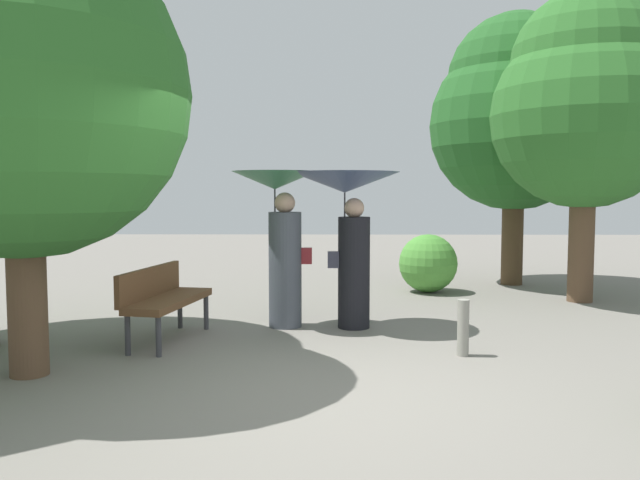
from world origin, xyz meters
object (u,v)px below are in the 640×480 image
(tree_mid_right, at_px, (586,100))
(park_bench, at_px, (163,296))
(tree_mid_left, at_px, (19,65))
(person_right, at_px, (348,211))
(person_left, at_px, (280,224))
(path_marker_post, at_px, (463,328))
(tree_near_right, at_px, (515,112))

(tree_mid_right, bearing_deg, park_bench, -154.82)
(park_bench, relative_size, tree_mid_left, 0.35)
(park_bench, bearing_deg, person_right, -60.89)
(person_left, distance_m, path_marker_post, 2.62)
(tree_mid_left, bearing_deg, tree_near_right, 44.03)
(tree_mid_right, bearing_deg, tree_mid_left, -148.43)
(person_left, distance_m, park_bench, 1.68)
(person_left, xyz_separation_m, tree_near_right, (3.93, 3.72, 1.83))
(person_left, bearing_deg, tree_mid_right, -73.43)
(park_bench, height_order, tree_near_right, tree_near_right)
(path_marker_post, bearing_deg, park_bench, 169.26)
(person_right, distance_m, tree_mid_left, 3.89)
(person_left, height_order, tree_mid_right, tree_mid_right)
(tree_mid_left, bearing_deg, person_right, 35.15)
(park_bench, xyz_separation_m, tree_mid_left, (-0.88, -1.37, 2.29))
(person_left, relative_size, path_marker_post, 3.32)
(person_left, relative_size, tree_mid_right, 0.41)
(person_left, relative_size, tree_mid_left, 0.43)
(path_marker_post, bearing_deg, person_right, 130.41)
(person_left, bearing_deg, path_marker_post, -131.84)
(tree_near_right, relative_size, path_marker_post, 8.33)
(park_bench, height_order, tree_mid_right, tree_mid_right)
(tree_mid_right, bearing_deg, path_marker_post, -126.89)
(person_left, distance_m, person_right, 0.85)
(person_right, xyz_separation_m, park_bench, (-2.10, -0.73, -0.93))
(person_right, bearing_deg, tree_near_right, -45.96)
(tree_mid_left, bearing_deg, path_marker_post, 10.32)
(tree_mid_left, relative_size, path_marker_post, 7.67)
(tree_near_right, distance_m, path_marker_post, 6.17)
(tree_mid_left, xyz_separation_m, tree_mid_right, (6.61, 4.06, 0.26))
(person_right, distance_m, tree_mid_right, 4.43)
(person_left, height_order, tree_near_right, tree_near_right)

